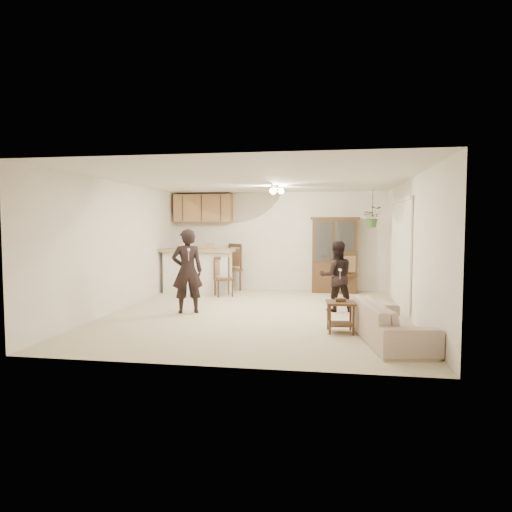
# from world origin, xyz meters

# --- Properties ---
(floor) EXTENTS (6.50, 6.50, 0.00)m
(floor) POSITION_xyz_m (0.00, 0.00, 0.00)
(floor) COLOR beige
(floor) RESTS_ON ground
(ceiling) EXTENTS (5.50, 6.50, 0.02)m
(ceiling) POSITION_xyz_m (0.00, 0.00, 2.50)
(ceiling) COLOR silver
(ceiling) RESTS_ON wall_back
(wall_back) EXTENTS (5.50, 0.02, 2.50)m
(wall_back) POSITION_xyz_m (0.00, 3.25, 1.25)
(wall_back) COLOR white
(wall_back) RESTS_ON ground
(wall_front) EXTENTS (5.50, 0.02, 2.50)m
(wall_front) POSITION_xyz_m (0.00, -3.25, 1.25)
(wall_front) COLOR white
(wall_front) RESTS_ON ground
(wall_left) EXTENTS (0.02, 6.50, 2.50)m
(wall_left) POSITION_xyz_m (-2.75, 0.00, 1.25)
(wall_left) COLOR white
(wall_left) RESTS_ON ground
(wall_right) EXTENTS (0.02, 6.50, 2.50)m
(wall_right) POSITION_xyz_m (2.75, 0.00, 1.25)
(wall_right) COLOR white
(wall_right) RESTS_ON ground
(breakfast_bar) EXTENTS (1.60, 0.55, 1.00)m
(breakfast_bar) POSITION_xyz_m (-1.85, 2.35, 0.50)
(breakfast_bar) COLOR white
(breakfast_bar) RESTS_ON floor
(bar_top) EXTENTS (1.75, 0.70, 0.08)m
(bar_top) POSITION_xyz_m (-1.85, 2.35, 1.05)
(bar_top) COLOR tan
(bar_top) RESTS_ON breakfast_bar
(upper_cabinets) EXTENTS (1.50, 0.34, 0.70)m
(upper_cabinets) POSITION_xyz_m (-1.90, 3.07, 2.10)
(upper_cabinets) COLOR #966141
(upper_cabinets) RESTS_ON wall_back
(vertical_blinds) EXTENTS (0.06, 2.30, 2.10)m
(vertical_blinds) POSITION_xyz_m (2.71, 0.90, 1.10)
(vertical_blinds) COLOR silver
(vertical_blinds) RESTS_ON wall_right
(ceiling_fixture) EXTENTS (0.36, 0.36, 0.20)m
(ceiling_fixture) POSITION_xyz_m (0.20, 1.20, 2.40)
(ceiling_fixture) COLOR #FFEEBF
(ceiling_fixture) RESTS_ON ceiling
(hanging_plant) EXTENTS (0.43, 0.37, 0.48)m
(hanging_plant) POSITION_xyz_m (2.30, 2.40, 1.85)
(hanging_plant) COLOR #315622
(hanging_plant) RESTS_ON ceiling
(plant_cord) EXTENTS (0.01, 0.01, 0.65)m
(plant_cord) POSITION_xyz_m (2.30, 2.40, 2.17)
(plant_cord) COLOR black
(plant_cord) RESTS_ON ceiling
(sofa) EXTENTS (1.03, 1.97, 0.73)m
(sofa) POSITION_xyz_m (2.21, -1.73, 0.37)
(sofa) COLOR beige
(sofa) RESTS_ON floor
(adult) EXTENTS (0.77, 0.65, 1.80)m
(adult) POSITION_xyz_m (-1.32, -0.13, 0.90)
(adult) COLOR black
(adult) RESTS_ON floor
(child) EXTENTS (0.74, 0.63, 1.35)m
(child) POSITION_xyz_m (1.47, 0.51, 0.68)
(child) COLOR black
(child) RESTS_ON floor
(china_hutch) EXTENTS (1.18, 0.47, 1.86)m
(china_hutch) POSITION_xyz_m (1.46, 2.99, 0.92)
(china_hutch) COLOR #3A2415
(china_hutch) RESTS_ON floor
(side_table) EXTENTS (0.47, 0.47, 0.54)m
(side_table) POSITION_xyz_m (1.51, -1.26, 0.25)
(side_table) COLOR #3A2415
(side_table) RESTS_ON floor
(chair_bar) EXTENTS (0.55, 0.55, 0.91)m
(chair_bar) POSITION_xyz_m (-1.11, 1.95, 0.26)
(chair_bar) COLOR #3A2415
(chair_bar) RESTS_ON floor
(chair_hutch_left) EXTENTS (0.74, 0.74, 1.19)m
(chair_hutch_left) POSITION_xyz_m (-1.20, 2.83, 0.34)
(chair_hutch_left) COLOR #3A2415
(chair_hutch_left) RESTS_ON floor
(chair_hutch_right) EXTENTS (0.58, 0.58, 1.03)m
(chair_hutch_right) POSITION_xyz_m (1.73, 2.90, 0.29)
(chair_hutch_right) COLOR #3A2415
(chair_hutch_right) RESTS_ON floor
(controller_adult) EXTENTS (0.09, 0.14, 0.04)m
(controller_adult) POSITION_xyz_m (-1.18, -0.48, 1.23)
(controller_adult) COLOR white
(controller_adult) RESTS_ON adult
(controller_child) EXTENTS (0.06, 0.12, 0.04)m
(controller_child) POSITION_xyz_m (1.53, 0.20, 0.84)
(controller_child) COLOR white
(controller_child) RESTS_ON child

